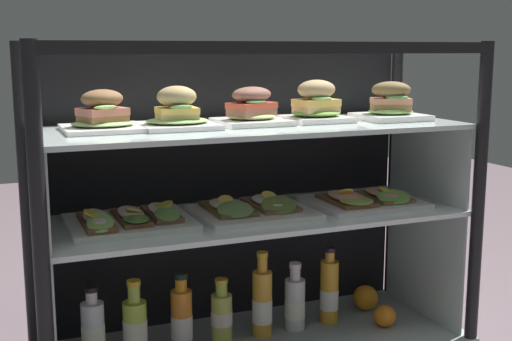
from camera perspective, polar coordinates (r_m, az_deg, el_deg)
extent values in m
cylinder|color=black|center=(1.59, -17.67, -6.11)|extent=(0.04, 0.04, 0.91)
cylinder|color=black|center=(2.07, 18.22, -2.42)|extent=(0.04, 0.04, 0.91)
cylinder|color=black|center=(2.01, -18.75, -2.79)|extent=(0.04, 0.04, 0.91)
cylinder|color=black|center=(2.41, 11.50, -0.38)|extent=(0.04, 0.04, 0.91)
cube|color=black|center=(1.69, 2.87, 10.30)|extent=(1.22, 0.03, 0.03)
cube|color=black|center=(2.14, -2.37, -1.01)|extent=(1.18, 0.01, 0.88)
cube|color=silver|center=(1.87, -17.18, -11.17)|extent=(0.01, 0.40, 0.37)
cube|color=silver|center=(2.28, 13.89, -7.15)|extent=(0.01, 0.40, 0.37)
cube|color=silver|center=(1.94, 0.00, -3.91)|extent=(1.20, 0.42, 0.01)
cube|color=silver|center=(1.78, -17.72, -1.49)|extent=(0.01, 0.40, 0.24)
cube|color=silver|center=(2.21, 14.24, 0.85)|extent=(0.01, 0.40, 0.24)
cube|color=silver|center=(1.90, 0.00, 3.59)|extent=(1.20, 0.42, 0.01)
cube|color=white|center=(1.82, -12.73, 3.47)|extent=(0.21, 0.21, 0.01)
ellipsoid|color=#95BA70|center=(1.82, -12.75, 3.90)|extent=(0.16, 0.14, 0.01)
cube|color=#97663F|center=(1.82, -12.76, 4.25)|extent=(0.13, 0.12, 0.02)
cube|color=#CF7661|center=(1.82, -12.78, 4.86)|extent=(0.14, 0.12, 0.02)
ellipsoid|color=#A3D06B|center=(1.78, -12.59, 5.20)|extent=(0.07, 0.05, 0.02)
ellipsoid|color=brown|center=(1.81, -12.83, 5.92)|extent=(0.14, 0.12, 0.05)
cube|color=white|center=(1.85, -6.64, 3.76)|extent=(0.20, 0.20, 0.01)
ellipsoid|color=#8ABA65|center=(1.84, -6.65, 4.19)|extent=(0.17, 0.15, 0.01)
cube|color=tan|center=(1.84, -6.66, 4.52)|extent=(0.11, 0.09, 0.02)
cube|color=#EFC253|center=(1.84, -6.67, 5.06)|extent=(0.11, 0.10, 0.02)
ellipsoid|color=#6BA055|center=(1.80, -6.34, 5.34)|extent=(0.06, 0.03, 0.02)
ellipsoid|color=tan|center=(1.84, -6.69, 6.20)|extent=(0.11, 0.09, 0.06)
cube|color=white|center=(1.93, -0.33, 4.12)|extent=(0.19, 0.19, 0.02)
ellipsoid|color=#A2C06B|center=(1.93, -0.34, 4.59)|extent=(0.14, 0.12, 0.02)
cube|color=#9C6150|center=(1.92, -0.34, 4.96)|extent=(0.15, 0.12, 0.02)
cube|color=#D14D35|center=(1.92, -0.34, 5.51)|extent=(0.15, 0.13, 0.02)
ellipsoid|color=#679349|center=(1.89, 0.08, 5.80)|extent=(0.08, 0.06, 0.02)
ellipsoid|color=brown|center=(1.92, -0.34, 6.41)|extent=(0.15, 0.13, 0.04)
cube|color=white|center=(2.01, 5.07, 4.35)|extent=(0.18, 0.18, 0.02)
ellipsoid|color=#5F9535|center=(2.01, 5.08, 4.84)|extent=(0.15, 0.13, 0.02)
cube|color=tan|center=(2.01, 5.08, 5.15)|extent=(0.13, 0.10, 0.02)
cube|color=#F5C159|center=(2.01, 5.09, 5.70)|extent=(0.14, 0.11, 0.02)
ellipsoid|color=#81C35F|center=(1.97, 5.59, 6.04)|extent=(0.08, 0.04, 0.01)
ellipsoid|color=tan|center=(2.01, 5.11, 6.81)|extent=(0.14, 0.11, 0.06)
cube|color=white|center=(2.10, 11.23, 4.45)|extent=(0.19, 0.19, 0.02)
ellipsoid|color=#90CF6A|center=(2.10, 11.25, 4.92)|extent=(0.14, 0.12, 0.02)
cube|color=olive|center=(2.09, 11.26, 5.25)|extent=(0.13, 0.11, 0.02)
cube|color=tan|center=(2.09, 11.28, 5.77)|extent=(0.14, 0.11, 0.02)
ellipsoid|color=#5B8A46|center=(2.07, 11.79, 6.05)|extent=(0.07, 0.05, 0.02)
ellipsoid|color=brown|center=(2.09, 11.31, 6.69)|extent=(0.14, 0.11, 0.05)
cube|color=white|center=(1.86, -10.59, -4.30)|extent=(0.33, 0.28, 0.01)
cube|color=brown|center=(1.82, -13.30, -4.23)|extent=(0.08, 0.21, 0.01)
ellipsoid|color=#98D062|center=(1.76, -12.99, -4.30)|extent=(0.08, 0.11, 0.04)
ellipsoid|color=silver|center=(1.82, -13.32, -3.74)|extent=(0.06, 0.17, 0.02)
cylinder|color=yellow|center=(1.79, -13.58, -3.55)|extent=(0.06, 0.06, 0.02)
cube|color=brown|center=(1.86, -10.48, -3.90)|extent=(0.08, 0.21, 0.01)
ellipsoid|color=#518136|center=(1.79, -10.08, -3.99)|extent=(0.07, 0.11, 0.02)
ellipsoid|color=#F1E0CE|center=(1.85, -10.49, -3.51)|extent=(0.06, 0.16, 0.01)
cylinder|color=yellow|center=(1.83, -10.20, -3.32)|extent=(0.06, 0.06, 0.02)
cube|color=brown|center=(1.88, -7.95, -3.62)|extent=(0.08, 0.20, 0.01)
ellipsoid|color=#699C48|center=(1.82, -7.50, -3.66)|extent=(0.08, 0.11, 0.03)
ellipsoid|color=#F2E7CE|center=(1.88, -7.97, -3.21)|extent=(0.06, 0.16, 0.01)
cylinder|color=yellow|center=(1.87, -7.74, -2.89)|extent=(0.05, 0.05, 0.02)
cube|color=white|center=(1.95, -0.22, -3.50)|extent=(0.33, 0.28, 0.01)
cube|color=brown|center=(1.94, -2.42, -3.21)|extent=(0.11, 0.21, 0.01)
ellipsoid|color=#739C54|center=(1.88, -1.77, -3.28)|extent=(0.12, 0.13, 0.04)
ellipsoid|color=#F3E2C8|center=(1.94, -2.42, -2.85)|extent=(0.10, 0.17, 0.01)
cylinder|color=#F8DA49|center=(1.95, -2.59, -2.48)|extent=(0.05, 0.05, 0.02)
cube|color=brown|center=(1.99, 1.19, -2.86)|extent=(0.11, 0.21, 0.01)
ellipsoid|color=olive|center=(1.93, 1.93, -2.92)|extent=(0.13, 0.13, 0.04)
ellipsoid|color=#E8E8C5|center=(1.99, 1.19, -2.50)|extent=(0.10, 0.17, 0.01)
cylinder|color=yellow|center=(1.99, 1.08, -2.14)|extent=(0.05, 0.05, 0.02)
cube|color=white|center=(2.10, 9.03, -2.62)|extent=(0.33, 0.28, 0.01)
cube|color=brown|center=(2.06, 7.61, -2.51)|extent=(0.11, 0.20, 0.01)
ellipsoid|color=#98B04A|center=(2.00, 8.46, -2.53)|extent=(0.11, 0.10, 0.02)
ellipsoid|color=#F6AA8B|center=(2.05, 7.62, -2.13)|extent=(0.10, 0.16, 0.02)
cylinder|color=#FEDC4A|center=(2.05, 7.59, -1.83)|extent=(0.05, 0.05, 0.03)
cube|color=brown|center=(2.12, 10.67, -2.18)|extent=(0.11, 0.18, 0.01)
ellipsoid|color=#7ABA4F|center=(2.08, 11.50, -2.16)|extent=(0.12, 0.12, 0.04)
ellipsoid|color=#ECA089|center=(2.12, 10.69, -1.80)|extent=(0.10, 0.15, 0.02)
cylinder|color=yellow|center=(2.11, 10.84, -1.58)|extent=(0.06, 0.06, 0.02)
cylinder|color=silver|center=(1.93, -13.54, -13.34)|extent=(0.06, 0.06, 0.18)
cylinder|color=silver|center=(1.94, -13.53, -13.43)|extent=(0.06, 0.06, 0.07)
cylinder|color=white|center=(1.89, -13.67, -10.34)|extent=(0.03, 0.03, 0.03)
cylinder|color=black|center=(1.89, -13.70, -9.67)|extent=(0.03, 0.03, 0.01)
cylinder|color=#BFD645|center=(1.96, -10.14, -13.12)|extent=(0.07, 0.07, 0.17)
cylinder|color=silver|center=(1.96, -10.14, -13.09)|extent=(0.07, 0.07, 0.06)
cylinder|color=#B7CF48|center=(1.92, -10.24, -10.18)|extent=(0.03, 0.03, 0.05)
cylinder|color=gold|center=(1.91, -10.27, -9.30)|extent=(0.04, 0.04, 0.01)
cylinder|color=orange|center=(2.02, -6.27, -12.31)|extent=(0.06, 0.06, 0.17)
cylinder|color=silver|center=(2.03, -6.26, -12.95)|extent=(0.06, 0.06, 0.07)
cylinder|color=orange|center=(1.98, -6.33, -9.53)|extent=(0.03, 0.03, 0.04)
cylinder|color=black|center=(1.97, -6.35, -8.80)|extent=(0.04, 0.04, 0.02)
cylinder|color=#BDC653|center=(2.05, -2.91, -12.29)|extent=(0.06, 0.06, 0.14)
cylinder|color=silver|center=(2.05, -2.91, -12.26)|extent=(0.06, 0.06, 0.04)
cylinder|color=#B0CA4B|center=(2.02, -2.93, -9.91)|extent=(0.03, 0.03, 0.04)
cylinder|color=gold|center=(2.01, -2.94, -9.25)|extent=(0.04, 0.04, 0.01)
cylinder|color=gold|center=(2.07, 0.53, -11.15)|extent=(0.06, 0.06, 0.20)
cylinder|color=white|center=(2.08, 0.53, -11.71)|extent=(0.06, 0.06, 0.07)
cylinder|color=orange|center=(2.03, 0.54, -7.90)|extent=(0.03, 0.03, 0.05)
cylinder|color=gold|center=(2.02, 0.54, -7.07)|extent=(0.03, 0.03, 0.01)
cylinder|color=silver|center=(2.13, 3.29, -11.16)|extent=(0.06, 0.06, 0.16)
cylinder|color=white|center=(2.14, 3.28, -11.58)|extent=(0.06, 0.06, 0.05)
cylinder|color=silver|center=(2.10, 3.31, -8.67)|extent=(0.03, 0.03, 0.04)
cylinder|color=silver|center=(2.09, 3.32, -7.98)|extent=(0.04, 0.04, 0.01)
cylinder|color=gold|center=(2.18, 6.18, -10.10)|extent=(0.06, 0.06, 0.20)
cylinder|color=silver|center=(2.19, 6.17, -10.71)|extent=(0.06, 0.06, 0.06)
cylinder|color=gold|center=(2.15, 6.24, -7.21)|extent=(0.03, 0.03, 0.03)
cylinder|color=black|center=(2.14, 6.25, -6.63)|extent=(0.03, 0.03, 0.01)
sphere|color=orange|center=(2.19, 10.78, -11.93)|extent=(0.07, 0.07, 0.07)
sphere|color=orange|center=(2.31, 9.21, -10.52)|extent=(0.08, 0.08, 0.08)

